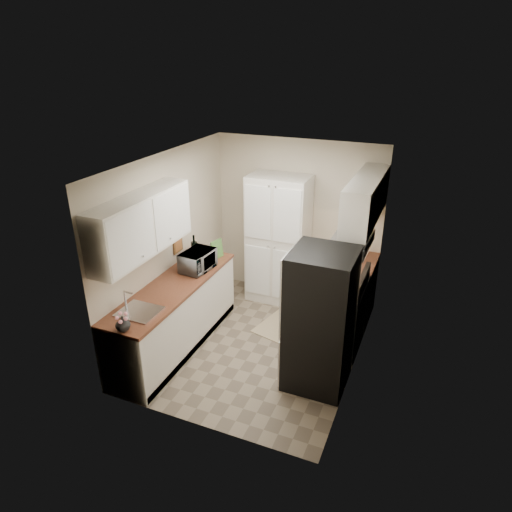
{
  "coord_description": "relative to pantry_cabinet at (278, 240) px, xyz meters",
  "views": [
    {
      "loc": [
        1.97,
        -4.77,
        3.67
      ],
      "look_at": [
        -0.08,
        0.15,
        1.24
      ],
      "focal_mm": 32.0,
      "sensor_mm": 36.0,
      "label": 1
    }
  ],
  "objects": [
    {
      "name": "ground",
      "position": [
        0.2,
        -1.32,
        -1.0
      ],
      "size": [
        3.2,
        3.2,
        0.0
      ],
      "primitive_type": "plane",
      "color": "#7A6B56",
      "rests_on": "ground"
    },
    {
      "name": "flower_vase",
      "position": [
        -0.73,
        -2.83,
        0.0
      ],
      "size": [
        0.18,
        0.18,
        0.17
      ],
      "primitive_type": "imported",
      "rotation": [
        0.0,
        0.0,
        -0.14
      ],
      "color": "silver",
      "rests_on": "countertop_left"
    },
    {
      "name": "cutting_board",
      "position": [
        -0.65,
        -0.79,
        0.05
      ],
      "size": [
        0.07,
        0.21,
        0.27
      ],
      "primitive_type": "cube",
      "rotation": [
        0.0,
        0.0,
        -0.26
      ],
      "color": "#4A8236",
      "rests_on": "countertop_left"
    },
    {
      "name": "fruit_basket",
      "position": [
        1.16,
        -0.06,
        0.17
      ],
      "size": [
        0.31,
        0.31,
        0.12
      ],
      "primitive_type": null,
      "rotation": [
        0.0,
        0.0,
        0.07
      ],
      "color": "orange",
      "rests_on": "toaster_oven"
    },
    {
      "name": "toaster_oven",
      "position": [
        1.13,
        -0.09,
        0.01
      ],
      "size": [
        0.34,
        0.39,
        0.19
      ],
      "primitive_type": "cube",
      "rotation": [
        0.0,
        0.0,
        0.3
      ],
      "color": "#BBBCC0",
      "rests_on": "countertop_right"
    },
    {
      "name": "countertop_right",
      "position": [
        1.19,
        -0.12,
        -0.1
      ],
      "size": [
        0.63,
        0.83,
        0.04
      ],
      "primitive_type": "cube",
      "color": "brown",
      "rests_on": "base_cabinet_right"
    },
    {
      "name": "countertop_left",
      "position": [
        -0.79,
        -1.75,
        -0.1
      ],
      "size": [
        0.63,
        2.33,
        0.04
      ],
      "primitive_type": "cube",
      "color": "brown",
      "rests_on": "base_cabinet_left"
    },
    {
      "name": "wine_bottle",
      "position": [
        -0.91,
        -0.98,
        0.09
      ],
      "size": [
        0.09,
        0.09,
        0.34
      ],
      "primitive_type": "cylinder",
      "color": "black",
      "rests_on": "countertop_left"
    },
    {
      "name": "room_shell",
      "position": [
        0.18,
        -1.32,
        0.63
      ],
      "size": [
        2.64,
        3.24,
        2.52
      ],
      "color": "beige",
      "rests_on": "ground"
    },
    {
      "name": "kitchen_mat",
      "position": [
        0.33,
        -0.76,
        -0.99
      ],
      "size": [
        0.67,
        0.89,
        0.01
      ],
      "primitive_type": "cube",
      "rotation": [
        0.0,
        0.0,
        -0.24
      ],
      "color": "tan",
      "rests_on": "ground"
    },
    {
      "name": "base_cabinet_left",
      "position": [
        -0.79,
        -1.75,
        -0.56
      ],
      "size": [
        0.6,
        2.3,
        0.88
      ],
      "primitive_type": "cube",
      "color": "silver",
      "rests_on": "ground"
    },
    {
      "name": "electric_range",
      "position": [
        1.17,
        -0.93,
        -0.52
      ],
      "size": [
        0.71,
        0.78,
        1.13
      ],
      "color": "#B7B7BC",
      "rests_on": "ground"
    },
    {
      "name": "microwave",
      "position": [
        -0.71,
        -1.24,
        0.06
      ],
      "size": [
        0.37,
        0.51,
        0.27
      ],
      "primitive_type": "imported",
      "rotation": [
        0.0,
        0.0,
        1.49
      ],
      "color": "silver",
      "rests_on": "countertop_left"
    },
    {
      "name": "pantry_cabinet",
      "position": [
        0.0,
        0.0,
        0.0
      ],
      "size": [
        0.9,
        0.55,
        2.0
      ],
      "primitive_type": "cube",
      "color": "silver",
      "rests_on": "ground"
    },
    {
      "name": "base_cabinet_right",
      "position": [
        1.19,
        -0.12,
        -0.56
      ],
      "size": [
        0.6,
        0.8,
        0.88
      ],
      "primitive_type": "cube",
      "color": "silver",
      "rests_on": "ground"
    },
    {
      "name": "refrigerator",
      "position": [
        1.14,
        -1.73,
        -0.15
      ],
      "size": [
        0.7,
        0.72,
        1.7
      ],
      "primitive_type": "cube",
      "color": "#B7B7BC",
      "rests_on": "ground"
    }
  ]
}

